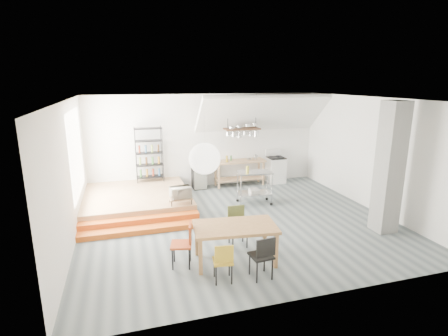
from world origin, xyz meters
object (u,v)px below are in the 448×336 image
object	(u,v)px
rolling_cart	(255,183)
dining_table	(235,229)
stove	(276,169)
mini_fridge	(199,177)

from	to	relation	value
rolling_cart	dining_table	bearing A→B (deg)	-110.36
stove	mini_fridge	size ratio (longest dim) A/B	1.50
stove	dining_table	xyz separation A→B (m)	(-3.23, -5.09, 0.23)
stove	rolling_cart	distance (m)	2.52
rolling_cart	mini_fridge	size ratio (longest dim) A/B	1.38
stove	mini_fridge	world-z (taller)	stove
mini_fridge	dining_table	bearing A→B (deg)	-94.24
dining_table	rolling_cart	distance (m)	3.54
dining_table	rolling_cart	xyz separation A→B (m)	(1.64, 3.14, -0.06)
stove	dining_table	size ratio (longest dim) A/B	0.67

